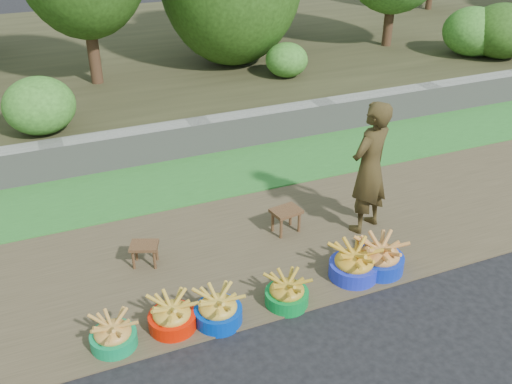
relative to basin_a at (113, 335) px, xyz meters
name	(u,v)px	position (x,y,z in m)	size (l,w,h in m)	color
ground_plane	(321,308)	(2.08, -0.27, -0.15)	(120.00, 120.00, 0.00)	black
dirt_shoulder	(272,244)	(2.08, 0.98, -0.14)	(80.00, 2.50, 0.02)	#4C412C
grass_verge	(217,174)	(2.08, 2.98, -0.13)	(80.00, 1.50, 0.04)	#2C762A
retaining_wall	(199,137)	(2.08, 3.83, 0.13)	(80.00, 0.35, 0.55)	gray
earth_bank	(133,59)	(2.08, 8.73, 0.10)	(80.00, 10.00, 0.50)	#37351E
basin_a	(113,335)	(0.00, 0.00, 0.00)	(0.44, 0.44, 0.33)	#09884B
basin_b	(172,316)	(0.58, 0.03, 0.01)	(0.47, 0.47, 0.35)	red
basin_c	(218,309)	(1.03, -0.06, 0.01)	(0.48, 0.48, 0.36)	#0032A8
basin_d	(287,292)	(1.77, -0.08, 0.00)	(0.46, 0.46, 0.34)	#067C2C
basin_e	(354,264)	(2.65, 0.04, 0.03)	(0.54, 0.54, 0.41)	#1B2BC7
basin_f	(380,257)	(2.98, 0.04, 0.04)	(0.55, 0.55, 0.41)	#0E2BAF
stool_left	(144,248)	(0.57, 1.15, 0.09)	(0.38, 0.34, 0.27)	#4F341D
stool_right	(286,214)	(2.35, 1.16, 0.12)	(0.39, 0.32, 0.31)	#4F341D
vendor_woman	(370,168)	(3.30, 0.86, 0.71)	(0.61, 0.40, 1.68)	black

